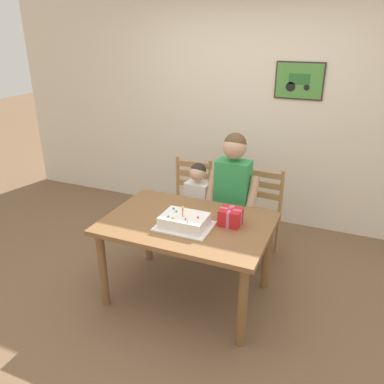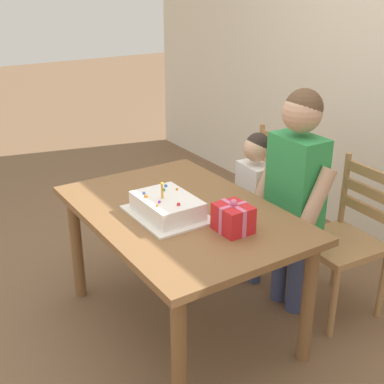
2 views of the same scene
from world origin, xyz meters
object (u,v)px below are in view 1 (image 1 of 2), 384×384
gift_box_red_large (231,217)px  child_younger (198,201)px  birthday_cake (184,221)px  dining_table (187,232)px  chair_left (188,202)px  chair_right (257,214)px  child_older (233,188)px

gift_box_red_large → child_younger: size_ratio=0.18×
birthday_cake → gift_box_red_large: size_ratio=2.45×
birthday_cake → gift_box_red_large: 0.37m
dining_table → gift_box_red_large: 0.39m
birthday_cake → child_younger: (-0.19, 0.74, -0.17)m
dining_table → birthday_cake: 0.17m
chair_left → chair_right: same height
dining_table → chair_left: (-0.38, 0.89, -0.17)m
dining_table → child_younger: child_younger is taller
birthday_cake → chair_left: size_ratio=0.48×
chair_left → birthday_cake: bearing=-68.2°
chair_right → child_older: (-0.20, -0.24, 0.35)m
birthday_cake → child_older: child_older is taller
chair_right → child_older: 0.47m
gift_box_red_large → chair_left: size_ratio=0.19×
child_younger → dining_table: bearing=-75.1°
birthday_cake → child_older: (0.17, 0.74, 0.03)m
birthday_cake → child_younger: bearing=104.3°
birthday_cake → chair_left: 1.11m
chair_right → child_younger: bearing=-156.6°
child_older → gift_box_red_large: bearing=-74.3°
birthday_cake → gift_box_red_large: birthday_cake is taller
chair_left → chair_right: (0.76, -0.00, 0.00)m
dining_table → gift_box_red_large: bearing=14.4°
dining_table → gift_box_red_large: size_ratio=7.62×
dining_table → chair_right: 0.98m
dining_table → chair_left: size_ratio=1.49×
child_older → birthday_cake: bearing=-102.7°
gift_box_red_large → child_older: (-0.16, 0.56, 0.01)m
dining_table → child_older: (0.18, 0.65, 0.18)m
gift_box_red_large → child_older: size_ratio=0.13×
dining_table → birthday_cake: bearing=-79.8°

